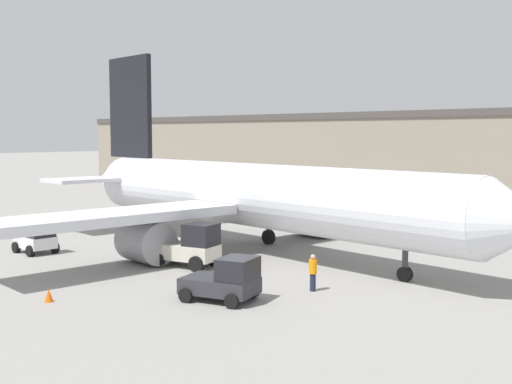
{
  "coord_description": "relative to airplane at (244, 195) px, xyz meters",
  "views": [
    {
      "loc": [
        25.29,
        -27.24,
        6.91
      ],
      "look_at": [
        0.0,
        0.0,
        3.54
      ],
      "focal_mm": 45.0,
      "sensor_mm": 36.0,
      "label": 1
    }
  ],
  "objects": [
    {
      "name": "ground_plane",
      "position": [
        1.02,
        -0.08,
        -3.32
      ],
      "size": [
        400.0,
        400.0,
        0.0
      ],
      "primitive_type": "plane",
      "color": "gray"
    },
    {
      "name": "pushback_tug",
      "position": [
        1.44,
        -5.53,
        -2.25
      ],
      "size": [
        3.73,
        2.7,
        2.32
      ],
      "rotation": [
        0.0,
        0.0,
        0.27
      ],
      "color": "beige",
      "rests_on": "ground_plane"
    },
    {
      "name": "terminal_building",
      "position": [
        -10.9,
        37.88,
        1.31
      ],
      "size": [
        98.81,
        16.81,
        9.24
      ],
      "color": "gray",
      "rests_on": "ground_plane"
    },
    {
      "name": "safety_cone_near",
      "position": [
        2.41,
        -14.14,
        -3.04
      ],
      "size": [
        0.36,
        0.36,
        0.55
      ],
      "color": "#EF590F",
      "rests_on": "ground_plane"
    },
    {
      "name": "baggage_tug",
      "position": [
        7.65,
        -9.06,
        -2.45
      ],
      "size": [
        3.46,
        2.82,
        1.87
      ],
      "rotation": [
        0.0,
        0.0,
        0.3
      ],
      "color": "#2D2D33",
      "rests_on": "ground_plane"
    },
    {
      "name": "airplane",
      "position": [
        0.0,
        0.0,
        0.0
      ],
      "size": [
        35.79,
        31.41,
        12.49
      ],
      "rotation": [
        0.0,
        0.0,
        -0.08
      ],
      "color": "silver",
      "rests_on": "ground_plane"
    },
    {
      "name": "ground_crew_worker",
      "position": [
        9.26,
        -5.27,
        -2.45
      ],
      "size": [
        0.36,
        0.36,
        1.64
      ],
      "rotation": [
        0.0,
        0.0,
        2.6
      ],
      "color": "#1E2338",
      "rests_on": "ground_plane"
    },
    {
      "name": "belt_loader_truck",
      "position": [
        -8.0,
        -9.05,
        -2.39
      ],
      "size": [
        2.49,
        1.82,
        1.97
      ],
      "rotation": [
        0.0,
        0.0,
        -0.02
      ],
      "color": "silver",
      "rests_on": "ground_plane"
    }
  ]
}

